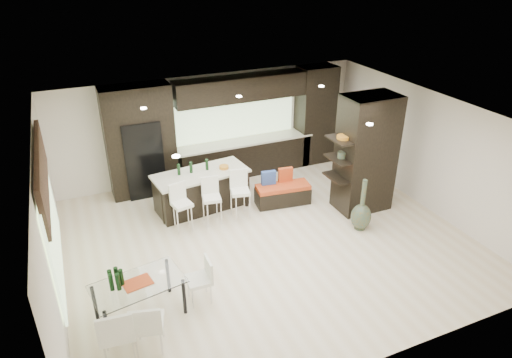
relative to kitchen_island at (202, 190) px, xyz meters
name	(u,v)px	position (x,y,z in m)	size (l,w,h in m)	color
ground	(267,240)	(0.84, -1.84, -0.45)	(8.00, 8.00, 0.00)	beige
back_wall	(211,126)	(0.84, 1.66, 0.90)	(8.00, 0.02, 2.70)	white
left_wall	(49,227)	(-3.16, -1.84, 0.90)	(0.02, 7.00, 2.70)	white
right_wall	(427,150)	(4.84, -1.84, 0.90)	(0.02, 7.00, 2.70)	white
ceiling	(269,117)	(0.84, -1.84, 2.25)	(8.00, 7.00, 0.02)	white
window_left	(51,220)	(-3.12, -1.64, 0.90)	(0.04, 3.20, 1.90)	#B2D199
window_back	(233,116)	(1.44, 1.62, 1.10)	(3.40, 0.04, 1.20)	#B2D199
stone_accent	(42,172)	(-3.09, -1.64, 1.80)	(0.08, 3.00, 0.80)	brown
ceiling_spots	(263,114)	(0.84, -1.59, 2.23)	(4.00, 3.00, 0.02)	white
back_cabinetry	(234,127)	(1.34, 1.33, 0.90)	(6.80, 0.68, 2.70)	black
refrigerator	(142,157)	(-1.06, 1.28, 0.50)	(0.90, 0.68, 1.90)	black
partition_column	(366,154)	(3.44, -1.44, 0.90)	(1.20, 0.80, 2.70)	black
kitchen_island	(202,190)	(0.00, 0.00, 0.00)	(2.15, 0.93, 0.90)	black
stool_left	(183,212)	(-0.66, -0.75, -0.02)	(0.38, 0.38, 0.86)	white
stool_mid	(212,206)	(0.00, -0.75, -0.02)	(0.38, 0.38, 0.86)	white
stool_right	(240,199)	(0.66, -0.76, 0.00)	(0.40, 0.40, 0.90)	white
bench	(283,194)	(1.81, -0.60, -0.20)	(1.28, 0.49, 0.49)	black
floor_vase	(362,205)	(2.87, -2.25, 0.14)	(0.44, 0.44, 1.19)	#3F4B36
dining_table	(140,300)	(-2.00, -3.04, -0.10)	(1.43, 0.81, 0.69)	white
chair_near	(148,326)	(-2.00, -3.75, -0.02)	(0.46, 0.46, 0.85)	white
chair_far	(118,334)	(-2.45, -3.77, 0.01)	(0.50, 0.50, 0.92)	white
chair_end	(199,283)	(-1.00, -3.04, -0.07)	(0.41, 0.41, 0.75)	white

